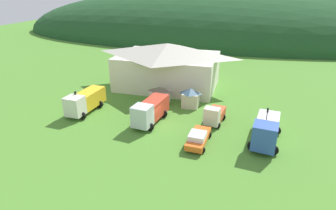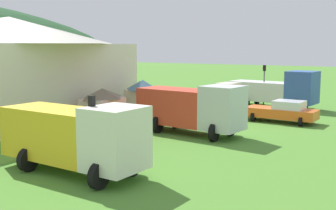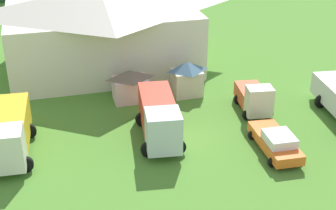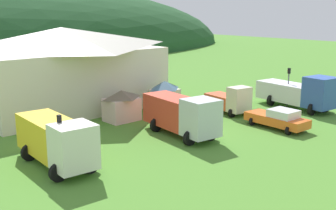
# 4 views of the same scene
# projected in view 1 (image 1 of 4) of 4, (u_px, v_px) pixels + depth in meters

# --- Properties ---
(ground_plane) EXTENTS (200.00, 200.00, 0.00)m
(ground_plane) POSITION_uv_depth(u_px,v_px,m) (160.00, 124.00, 37.81)
(ground_plane) COLOR #4C842D
(forested_hill_backdrop) EXTENTS (154.29, 60.00, 32.61)m
(forested_hill_backdrop) POSITION_uv_depth(u_px,v_px,m) (220.00, 36.00, 101.76)
(forested_hill_backdrop) COLOR #1E4723
(forested_hill_backdrop) RESTS_ON ground
(depot_building) EXTENTS (18.60, 12.65, 7.90)m
(depot_building) POSITION_uv_depth(u_px,v_px,m) (168.00, 65.00, 50.38)
(depot_building) COLOR silver
(depot_building) RESTS_ON ground
(play_shed_cream) EXTENTS (2.61, 2.18, 3.00)m
(play_shed_cream) POSITION_uv_depth(u_px,v_px,m) (190.00, 98.00, 42.61)
(play_shed_cream) COLOR beige
(play_shed_cream) RESTS_ON ground
(play_shed_pink) EXTENTS (3.05, 2.27, 2.72)m
(play_shed_pink) POSITION_uv_depth(u_px,v_px,m) (160.00, 95.00, 44.05)
(play_shed_pink) COLOR beige
(play_shed_pink) RESTS_ON ground
(heavy_rig_striped) EXTENTS (3.42, 7.35, 3.20)m
(heavy_rig_striped) POSITION_uv_depth(u_px,v_px,m) (85.00, 101.00, 40.87)
(heavy_rig_striped) COLOR silver
(heavy_rig_striped) RESTS_ON ground
(tow_truck_silver) EXTENTS (3.64, 7.41, 3.27)m
(tow_truck_silver) POSITION_uv_depth(u_px,v_px,m) (150.00, 110.00, 37.72)
(tow_truck_silver) COLOR silver
(tow_truck_silver) RESTS_ON ground
(light_truck_cream) EXTENTS (2.84, 4.80, 2.70)m
(light_truck_cream) POSITION_uv_depth(u_px,v_px,m) (214.00, 115.00, 37.64)
(light_truck_cream) COLOR beige
(light_truck_cream) RESTS_ON ground
(box_truck_blue) EXTENTS (3.94, 8.31, 3.46)m
(box_truck_blue) POSITION_uv_depth(u_px,v_px,m) (266.00, 130.00, 32.79)
(box_truck_blue) COLOR #3356AD
(box_truck_blue) RESTS_ON ground
(service_pickup_orange) EXTENTS (2.62, 5.39, 1.66)m
(service_pickup_orange) POSITION_uv_depth(u_px,v_px,m) (198.00, 138.00, 32.85)
(service_pickup_orange) COLOR orange
(service_pickup_orange) RESTS_ON ground
(traffic_light_west) EXTENTS (0.20, 0.32, 3.64)m
(traffic_light_west) POSITION_uv_depth(u_px,v_px,m) (76.00, 101.00, 39.57)
(traffic_light_west) COLOR #4C4C51
(traffic_light_west) RESTS_ON ground
(traffic_light_east) EXTENTS (0.20, 0.32, 3.91)m
(traffic_light_east) POSITION_uv_depth(u_px,v_px,m) (266.00, 120.00, 33.71)
(traffic_light_east) COLOR #4C4C51
(traffic_light_east) RESTS_ON ground
(traffic_cone_near_pickup) EXTENTS (0.36, 0.36, 0.60)m
(traffic_cone_near_pickup) POSITION_uv_depth(u_px,v_px,m) (155.00, 114.00, 40.90)
(traffic_cone_near_pickup) COLOR orange
(traffic_cone_near_pickup) RESTS_ON ground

